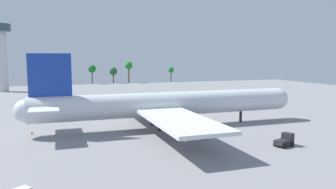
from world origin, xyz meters
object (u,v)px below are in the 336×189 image
at_px(safety_cone_nose, 282,120).
at_px(safety_cone_tail, 32,133).
at_px(cargo_airplane, 166,104).
at_px(control_tower, 1,51).
at_px(fuel_truck, 285,140).
at_px(catering_truck, 23,108).

bearing_deg(safety_cone_nose, safety_cone_tail, 174.48).
relative_size(cargo_airplane, safety_cone_tail, 89.45).
relative_size(cargo_airplane, control_tower, 2.06).
distance_m(fuel_truck, safety_cone_nose, 25.91).
relative_size(catering_truck, fuel_truck, 1.18).
distance_m(safety_cone_nose, control_tower, 140.06).
bearing_deg(catering_truck, fuel_truck, -49.80).
height_order(cargo_airplane, fuel_truck, cargo_airplane).
relative_size(safety_cone_nose, control_tower, 0.02).
xyz_separation_m(cargo_airplane, safety_cone_nose, (32.03, -3.38, -5.37)).
xyz_separation_m(cargo_airplane, control_tower, (-50.92, 107.68, 14.63)).
relative_size(safety_cone_nose, safety_cone_tail, 0.84).
xyz_separation_m(safety_cone_nose, control_tower, (-82.95, 111.06, 20.00)).
relative_size(catering_truck, safety_cone_nose, 7.83).
xyz_separation_m(fuel_truck, safety_cone_nose, (15.66, 20.62, -0.84)).
bearing_deg(safety_cone_tail, control_tower, 100.78).
bearing_deg(cargo_airplane, safety_cone_nose, -6.02).
height_order(fuel_truck, safety_cone_tail, fuel_truck).
distance_m(fuel_truck, safety_cone_tail, 54.33).
bearing_deg(fuel_truck, safety_cone_tail, 150.56).
bearing_deg(cargo_airplane, fuel_truck, -55.70).
bearing_deg(control_tower, catering_truck, -77.88).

